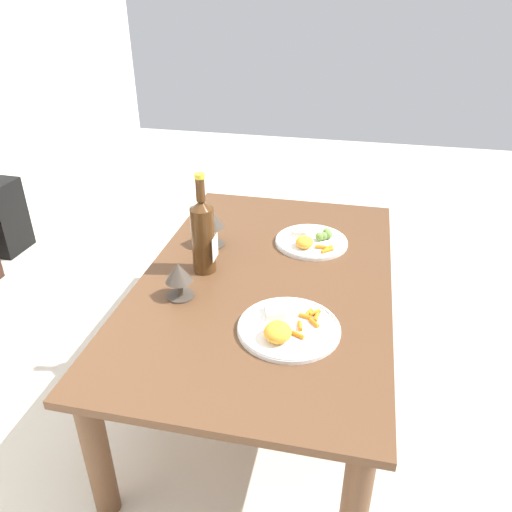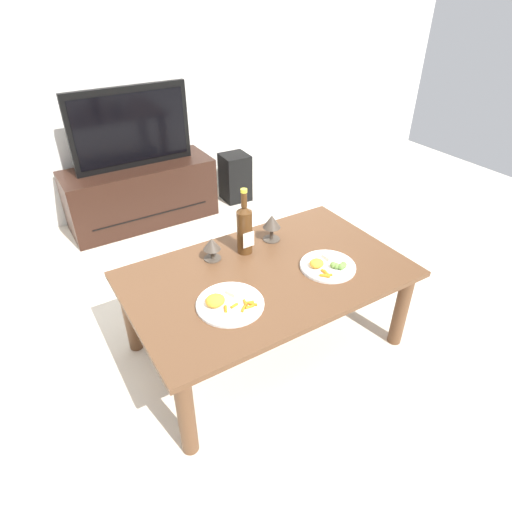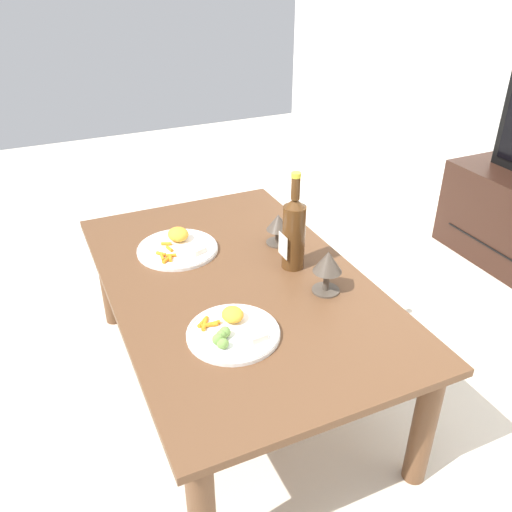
{
  "view_description": "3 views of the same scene",
  "coord_description": "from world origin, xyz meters",
  "px_view_note": "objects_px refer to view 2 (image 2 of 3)",
  "views": [
    {
      "loc": [
        -1.4,
        -0.27,
        1.35
      ],
      "look_at": [
        -0.03,
        0.03,
        0.56
      ],
      "focal_mm": 35.48,
      "sensor_mm": 36.0,
      "label": 1
    },
    {
      "loc": [
        -0.91,
        -1.38,
        1.65
      ],
      "look_at": [
        -0.04,
        0.03,
        0.56
      ],
      "focal_mm": 30.25,
      "sensor_mm": 36.0,
      "label": 2
    },
    {
      "loc": [
        1.39,
        -0.56,
        1.43
      ],
      "look_at": [
        0.03,
        0.06,
        0.56
      ],
      "focal_mm": 37.83,
      "sensor_mm": 36.0,
      "label": 3
    }
  ],
  "objects_px": {
    "goblet_left": "(212,245)",
    "goblet_right": "(272,223)",
    "dining_table": "(267,284)",
    "tv_stand": "(141,194)",
    "floor_speaker": "(235,177)",
    "wine_bottle": "(245,228)",
    "dinner_plate_left": "(228,303)",
    "dinner_plate_right": "(328,265)",
    "tv_screen": "(131,128)"
  },
  "relations": [
    {
      "from": "dinner_plate_left",
      "to": "tv_stand",
      "type": "bearing_deg",
      "value": 83.78
    },
    {
      "from": "goblet_right",
      "to": "dinner_plate_left",
      "type": "distance_m",
      "value": 0.58
    },
    {
      "from": "tv_stand",
      "to": "wine_bottle",
      "type": "bearing_deg",
      "value": -86.6
    },
    {
      "from": "dining_table",
      "to": "dinner_plate_right",
      "type": "height_order",
      "value": "dinner_plate_right"
    },
    {
      "from": "wine_bottle",
      "to": "goblet_right",
      "type": "distance_m",
      "value": 0.18
    },
    {
      "from": "tv_stand",
      "to": "dinner_plate_right",
      "type": "xyz_separation_m",
      "value": [
        0.34,
        -1.76,
        0.25
      ]
    },
    {
      "from": "wine_bottle",
      "to": "goblet_right",
      "type": "xyz_separation_m",
      "value": [
        0.17,
        0.03,
        -0.04
      ]
    },
    {
      "from": "wine_bottle",
      "to": "goblet_right",
      "type": "relative_size",
      "value": 2.38
    },
    {
      "from": "dining_table",
      "to": "tv_stand",
      "type": "xyz_separation_m",
      "value": [
        -0.08,
        1.65,
        -0.17
      ]
    },
    {
      "from": "tv_screen",
      "to": "floor_speaker",
      "type": "bearing_deg",
      "value": -2.36
    },
    {
      "from": "dining_table",
      "to": "floor_speaker",
      "type": "distance_m",
      "value": 1.78
    },
    {
      "from": "dining_table",
      "to": "goblet_right",
      "type": "bearing_deg",
      "value": 53.12
    },
    {
      "from": "tv_stand",
      "to": "floor_speaker",
      "type": "xyz_separation_m",
      "value": [
        0.8,
        -0.04,
        -0.03
      ]
    },
    {
      "from": "dining_table",
      "to": "goblet_right",
      "type": "relative_size",
      "value": 9.08
    },
    {
      "from": "dinner_plate_right",
      "to": "floor_speaker",
      "type": "bearing_deg",
      "value": 75.14
    },
    {
      "from": "tv_stand",
      "to": "goblet_right",
      "type": "bearing_deg",
      "value": -79.58
    },
    {
      "from": "dining_table",
      "to": "dinner_plate_left",
      "type": "height_order",
      "value": "dinner_plate_left"
    },
    {
      "from": "goblet_left",
      "to": "goblet_right",
      "type": "relative_size",
      "value": 0.81
    },
    {
      "from": "goblet_left",
      "to": "dinner_plate_right",
      "type": "bearing_deg",
      "value": -39.48
    },
    {
      "from": "tv_screen",
      "to": "dinner_plate_left",
      "type": "relative_size",
      "value": 2.93
    },
    {
      "from": "tv_stand",
      "to": "dinner_plate_right",
      "type": "distance_m",
      "value": 1.81
    },
    {
      "from": "tv_stand",
      "to": "floor_speaker",
      "type": "distance_m",
      "value": 0.8
    },
    {
      "from": "tv_screen",
      "to": "goblet_left",
      "type": "height_order",
      "value": "tv_screen"
    },
    {
      "from": "tv_screen",
      "to": "wine_bottle",
      "type": "relative_size",
      "value": 2.48
    },
    {
      "from": "dining_table",
      "to": "goblet_right",
      "type": "height_order",
      "value": "goblet_right"
    },
    {
      "from": "wine_bottle",
      "to": "dinner_plate_left",
      "type": "distance_m",
      "value": 0.44
    },
    {
      "from": "tv_screen",
      "to": "dinner_plate_right",
      "type": "distance_m",
      "value": 1.81
    },
    {
      "from": "goblet_right",
      "to": "wine_bottle",
      "type": "bearing_deg",
      "value": -171.31
    },
    {
      "from": "floor_speaker",
      "to": "goblet_right",
      "type": "distance_m",
      "value": 1.52
    },
    {
      "from": "tv_screen",
      "to": "goblet_left",
      "type": "xyz_separation_m",
      "value": [
        -0.09,
        -1.41,
        -0.19
      ]
    },
    {
      "from": "dinner_plate_right",
      "to": "wine_bottle",
      "type": "bearing_deg",
      "value": 128.13
    },
    {
      "from": "floor_speaker",
      "to": "tv_screen",
      "type": "bearing_deg",
      "value": 179.94
    },
    {
      "from": "dinner_plate_right",
      "to": "dinner_plate_left",
      "type": "bearing_deg",
      "value": 179.49
    },
    {
      "from": "floor_speaker",
      "to": "dining_table",
      "type": "bearing_deg",
      "value": -111.87
    },
    {
      "from": "tv_stand",
      "to": "dinner_plate_left",
      "type": "distance_m",
      "value": 1.79
    },
    {
      "from": "dining_table",
      "to": "dinner_plate_left",
      "type": "relative_size",
      "value": 4.52
    },
    {
      "from": "tv_stand",
      "to": "goblet_right",
      "type": "distance_m",
      "value": 1.47
    },
    {
      "from": "goblet_left",
      "to": "dinner_plate_left",
      "type": "xyz_separation_m",
      "value": [
        -0.1,
        -0.35,
        -0.06
      ]
    },
    {
      "from": "goblet_left",
      "to": "floor_speaker",
      "type": "bearing_deg",
      "value": 56.99
    },
    {
      "from": "dinner_plate_left",
      "to": "dinner_plate_right",
      "type": "relative_size",
      "value": 1.09
    },
    {
      "from": "floor_speaker",
      "to": "goblet_left",
      "type": "xyz_separation_m",
      "value": [
        -0.89,
        -1.37,
        0.35
      ]
    },
    {
      "from": "wine_bottle",
      "to": "dinner_plate_left",
      "type": "height_order",
      "value": "wine_bottle"
    },
    {
      "from": "floor_speaker",
      "to": "wine_bottle",
      "type": "height_order",
      "value": "wine_bottle"
    },
    {
      "from": "dining_table",
      "to": "goblet_left",
      "type": "xyz_separation_m",
      "value": [
        -0.17,
        0.24,
        0.15
      ]
    },
    {
      "from": "floor_speaker",
      "to": "dinner_plate_right",
      "type": "relative_size",
      "value": 1.48
    },
    {
      "from": "tv_stand",
      "to": "tv_screen",
      "type": "height_order",
      "value": "tv_screen"
    },
    {
      "from": "dinner_plate_right",
      "to": "tv_screen",
      "type": "bearing_deg",
      "value": 101.05
    },
    {
      "from": "wine_bottle",
      "to": "dinner_plate_right",
      "type": "relative_size",
      "value": 1.29
    },
    {
      "from": "floor_speaker",
      "to": "goblet_left",
      "type": "height_order",
      "value": "goblet_left"
    },
    {
      "from": "floor_speaker",
      "to": "dinner_plate_right",
      "type": "distance_m",
      "value": 1.81
    }
  ]
}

